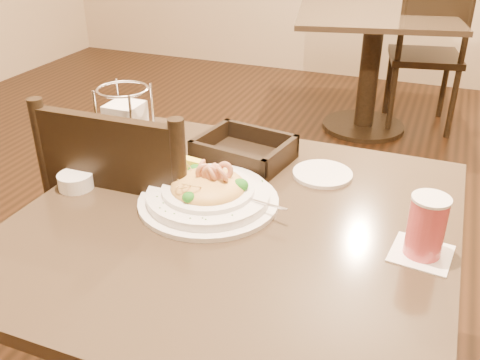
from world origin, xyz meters
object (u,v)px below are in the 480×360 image
at_px(dining_chair_far, 427,51).
at_px(pasta_bowl, 208,192).
at_px(butter_ramekin, 76,181).
at_px(drink_glass, 426,227).
at_px(napkin_caddy, 127,131).
at_px(background_table, 372,51).
at_px(dining_chair_near, 147,240).
at_px(main_table, 237,301).
at_px(side_plate, 322,174).
at_px(bread_basket, 244,153).

height_order(dining_chair_far, pasta_bowl, dining_chair_far).
relative_size(dining_chair_far, butter_ramekin, 11.44).
height_order(pasta_bowl, drink_glass, drink_glass).
xyz_separation_m(dining_chair_far, napkin_caddy, (-0.58, -2.40, 0.32)).
xyz_separation_m(napkin_caddy, butter_ramekin, (-0.05, -0.16, -0.07)).
distance_m(background_table, butter_ramekin, 2.45).
height_order(napkin_caddy, butter_ramekin, napkin_caddy).
bearing_deg(pasta_bowl, butter_ramekin, -171.28).
bearing_deg(dining_chair_near, pasta_bowl, 153.68).
xyz_separation_m(main_table, side_plate, (0.12, 0.26, 0.24)).
relative_size(main_table, dining_chair_far, 0.97).
bearing_deg(drink_glass, pasta_bowl, 177.05).
relative_size(dining_chair_far, drink_glass, 7.46).
relative_size(pasta_bowl, butter_ramekin, 4.25).
relative_size(bread_basket, side_plate, 1.72).
height_order(bread_basket, napkin_caddy, napkin_caddy).
distance_m(dining_chair_near, dining_chair_far, 2.46).
distance_m(main_table, dining_chair_near, 0.36).
relative_size(pasta_bowl, side_plate, 2.37).
distance_m(bread_basket, butter_ramekin, 0.42).
bearing_deg(background_table, butter_ramekin, -97.38).
height_order(dining_chair_far, side_plate, dining_chair_far).
relative_size(dining_chair_far, pasta_bowl, 2.69).
bearing_deg(side_plate, bread_basket, 177.56).
relative_size(background_table, butter_ramekin, 13.22).
height_order(dining_chair_far, drink_glass, dining_chair_far).
bearing_deg(bread_basket, dining_chair_near, -154.24).
xyz_separation_m(dining_chair_near, pasta_bowl, (0.25, -0.12, 0.27)).
xyz_separation_m(main_table, butter_ramekin, (-0.40, -0.02, 0.25)).
relative_size(main_table, background_table, 0.84).
bearing_deg(butter_ramekin, pasta_bowl, 8.72).
distance_m(napkin_caddy, butter_ramekin, 0.18).
relative_size(pasta_bowl, napkin_caddy, 1.71).
xyz_separation_m(main_table, dining_chair_far, (0.23, 2.54, -0.01)).
xyz_separation_m(drink_glass, butter_ramekin, (-0.77, -0.03, -0.04)).
bearing_deg(side_plate, butter_ramekin, -152.36).
xyz_separation_m(dining_chair_far, bread_basket, (-0.31, -2.28, 0.26)).
bearing_deg(dining_chair_far, drink_glass, 82.40).
bearing_deg(napkin_caddy, bread_basket, 24.27).
bearing_deg(side_plate, main_table, -115.87).
bearing_deg(drink_glass, background_table, 100.92).
bearing_deg(bread_basket, dining_chair_far, 82.17).
bearing_deg(dining_chair_near, dining_chair_far, -104.28).
height_order(background_table, drink_glass, drink_glass).
bearing_deg(side_plate, background_table, 95.53).
bearing_deg(napkin_caddy, dining_chair_far, 76.40).
bearing_deg(butter_ramekin, napkin_caddy, 74.26).
relative_size(bread_basket, butter_ramekin, 3.08).
bearing_deg(main_table, background_table, 92.01).
relative_size(main_table, pasta_bowl, 2.61).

